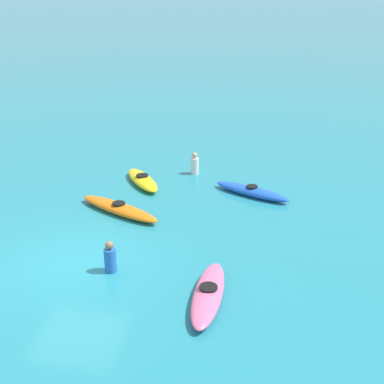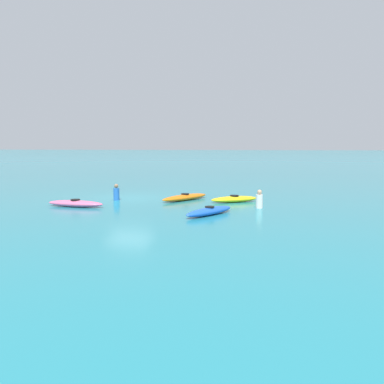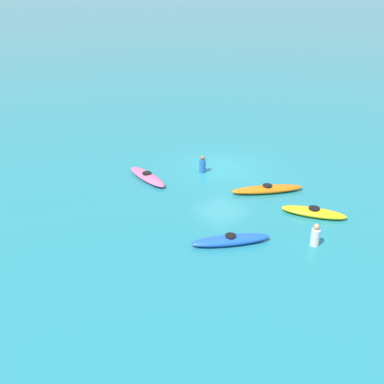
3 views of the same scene
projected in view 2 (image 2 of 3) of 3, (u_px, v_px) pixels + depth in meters
name	position (u px, v px, depth m)	size (l,w,h in m)	color
ground_plane	(129.00, 198.00, 22.67)	(600.00, 600.00, 0.00)	teal
kayak_blue	(210.00, 211.00, 16.95)	(1.93, 2.89, 0.37)	blue
kayak_orange	(185.00, 197.00, 21.56)	(2.22, 3.23, 0.37)	orange
kayak_yellow	(234.00, 199.00, 20.81)	(2.58, 2.00, 0.37)	yellow
kayak_pink	(75.00, 203.00, 19.21)	(2.91, 0.78, 0.37)	pink
person_near_shore	(259.00, 200.00, 18.74)	(0.43, 0.43, 0.88)	silver
person_by_kayaks	(116.00, 193.00, 21.58)	(0.37, 0.37, 0.88)	blue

